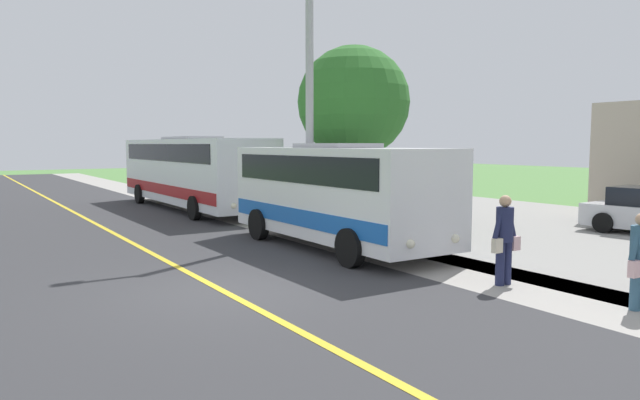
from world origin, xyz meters
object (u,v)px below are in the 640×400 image
(pedestrian_waiting, at_px, (504,237))
(tree_curbside, at_px, (354,103))
(shuttle_bus_front, at_px, (336,190))
(transit_bus_rear, at_px, (192,169))
(street_light_pole, at_px, (306,76))

(pedestrian_waiting, height_order, tree_curbside, tree_curbside)
(pedestrian_waiting, bearing_deg, shuttle_bus_front, -85.46)
(shuttle_bus_front, xyz_separation_m, transit_bus_rear, (-0.08, -11.21, 0.16))
(pedestrian_waiting, distance_m, tree_curbside, 9.51)
(transit_bus_rear, xyz_separation_m, street_light_pole, (-0.33, 8.99, 3.12))
(street_light_pole, distance_m, tree_curbside, 2.81)
(transit_bus_rear, xyz_separation_m, pedestrian_waiting, (-0.35, 16.51, -0.74))
(shuttle_bus_front, height_order, street_light_pole, street_light_pole)
(shuttle_bus_front, distance_m, transit_bus_rear, 11.21)
(pedestrian_waiting, distance_m, street_light_pole, 8.45)
(transit_bus_rear, bearing_deg, tree_curbside, 109.74)
(street_light_pole, bearing_deg, tree_curbside, -156.81)
(tree_curbside, bearing_deg, shuttle_bus_front, 48.51)
(street_light_pole, height_order, tree_curbside, street_light_pole)
(shuttle_bus_front, height_order, pedestrian_waiting, shuttle_bus_front)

